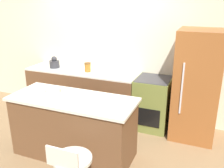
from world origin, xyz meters
name	(u,v)px	position (x,y,z in m)	size (l,w,h in m)	color
ground_plane	(91,123)	(0.00, 0.00, 0.00)	(14.00, 14.00, 0.00)	#8E704C
wall_back	(104,48)	(0.00, 0.68, 1.30)	(8.00, 0.06, 2.60)	beige
back_counter	(83,92)	(-0.33, 0.33, 0.45)	(2.20, 0.63, 0.92)	brown
kitchen_island	(74,127)	(0.21, -0.94, 0.46)	(1.80, 0.74, 0.91)	brown
oven_range	(152,103)	(1.07, 0.33, 0.46)	(0.59, 0.64, 0.92)	olive
refrigerator	(197,86)	(1.78, 0.29, 0.89)	(0.69, 0.73, 1.78)	#995628
kettle	(54,63)	(-0.91, 0.30, 1.00)	(0.20, 0.20, 0.23)	#333338
mixing_bowl	(108,71)	(0.23, 0.30, 0.97)	(0.20, 0.20, 0.11)	white
canister_jar	(88,67)	(-0.18, 0.30, 1.00)	(0.12, 0.12, 0.17)	#9E6623
fruit_bowl	(53,90)	(-0.18, -0.83, 0.93)	(0.24, 0.24, 0.05)	beige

